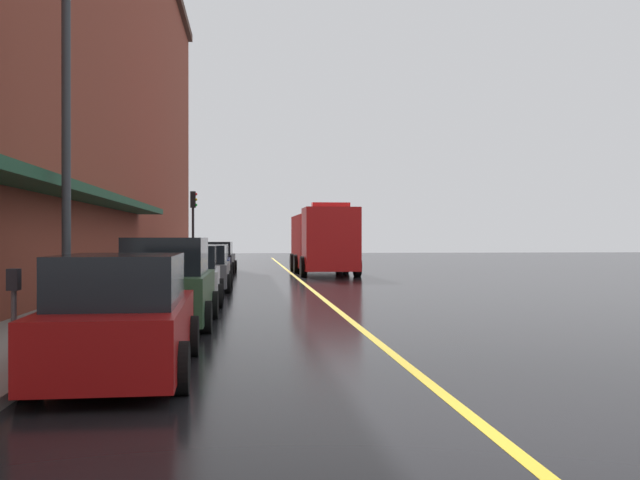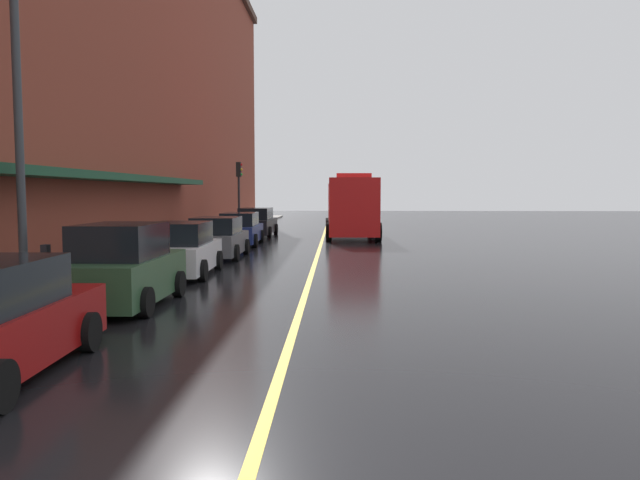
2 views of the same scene
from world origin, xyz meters
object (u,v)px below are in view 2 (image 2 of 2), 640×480
Objects in this scene: parking_meter_1 at (46,264)px; fire_truck at (351,208)px; parking_meter_2 at (149,239)px; street_lamp_left at (18,106)px; parked_car_1 at (124,268)px; parked_car_3 at (218,239)px; parked_car_4 at (240,230)px; traffic_light_near at (239,183)px; parked_car_5 at (256,223)px; parked_car_2 at (181,250)px.

fire_truck is at bearing 72.72° from parking_meter_1.
street_lamp_left reaches higher than parking_meter_2.
parked_car_1 is 0.48× the size of fire_truck.
parking_meter_2 is at bearing 161.36° from parked_car_3.
street_lamp_left is at bearing -20.00° from fire_truck.
fire_truck is 23.56m from street_lamp_left.
parked_car_1 is 0.89× the size of parked_car_4.
parking_meter_2 is 0.31× the size of traffic_light_near.
parked_car_5 is 3.69× the size of parking_meter_1.
parked_car_2 is 0.94× the size of parked_car_4.
parked_car_3 is at bearing 82.74° from parking_meter_1.
traffic_light_near is (-1.25, 19.06, 2.37)m from parked_car_2.
parking_meter_2 is (-6.96, -15.33, -0.65)m from fire_truck.
parked_car_5 reaches higher than parking_meter_1.
parked_car_5 is at bearing -52.31° from traffic_light_near.
parking_meter_2 is (0.00, 7.06, 0.00)m from parking_meter_1.
street_lamp_left reaches higher than parked_car_5.
fire_truck is 6.40× the size of parking_meter_1.
parked_car_1 reaches higher than parked_car_2.
parked_car_3 is 11.77m from street_lamp_left.
fire_truck reaches higher than parking_meter_1.
parked_car_4 is at bearing -80.52° from traffic_light_near.
traffic_light_near is at bearing 89.86° from parking_meter_1.
fire_truck is at bearing -99.65° from parked_car_5.
parked_car_2 is 1.66m from parking_meter_2.
parked_car_5 is at bearing 85.21° from street_lamp_left.
traffic_light_near reaches higher than parking_meter_2.
parked_car_3 is 12.48m from fire_truck.
parked_car_4 is 10.26m from parking_meter_2.
parking_meter_2 is 18.20m from traffic_light_near.
parked_car_2 is at bearing 77.81° from parking_meter_1.
parking_meter_2 is (-1.31, 0.98, 0.28)m from parked_car_2.
street_lamp_left is at bearing 160.55° from parked_car_2.
parking_meter_1 is 0.19× the size of street_lamp_left.
parked_car_2 reaches higher than parked_car_4.
street_lamp_left is at bearing 176.52° from parked_car_5.
parked_car_3 is at bearing -178.30° from parked_car_5.
parked_car_3 is at bearing -27.54° from fire_truck.
parked_car_3 is 12.24m from parked_car_5.
traffic_light_near is (0.06, 25.14, 2.10)m from parking_meter_1.
parking_meter_1 is at bearing 174.74° from parked_car_4.
parked_car_3 is 0.49× the size of fire_truck.
parked_car_5 is at bearing 85.30° from parking_meter_2.
street_lamp_left is at bearing 158.48° from parking_meter_1.
parked_car_2 is 11.15m from parked_car_4.
fire_truck is at bearing -14.21° from parked_car_1.
street_lamp_left is at bearing -91.52° from traffic_light_near.
traffic_light_near reaches higher than parked_car_1.
parked_car_2 is at bearing 178.98° from parked_car_4.
traffic_light_near is at bearing 89.80° from parking_meter_2.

